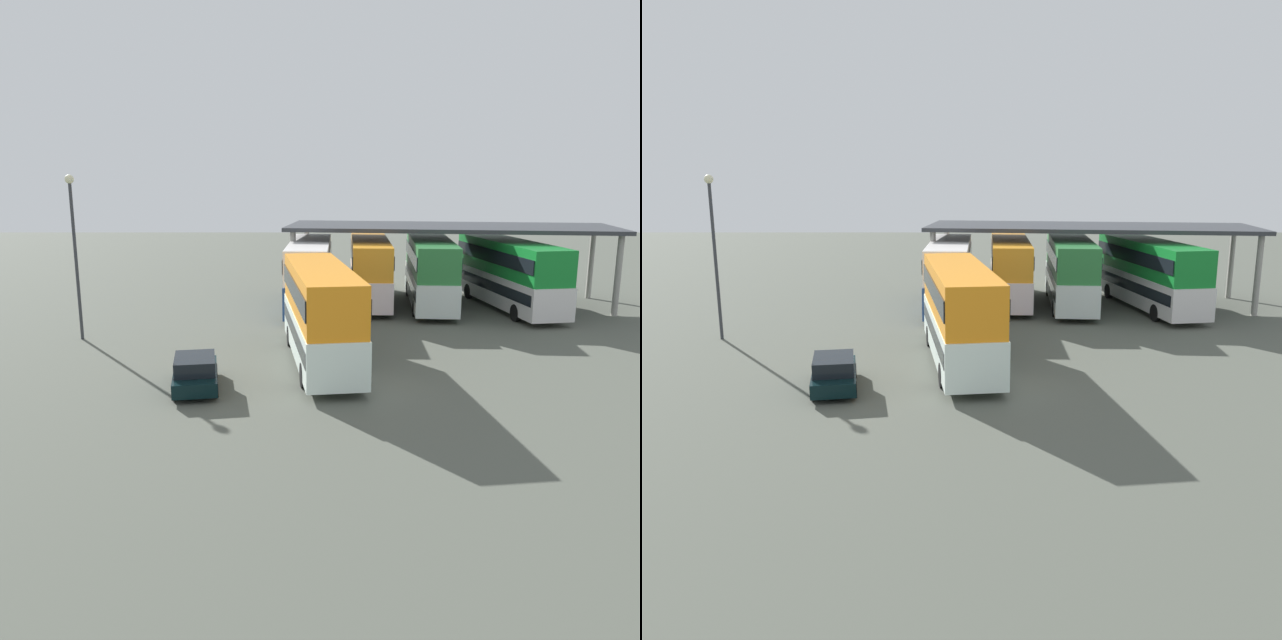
{
  "view_description": "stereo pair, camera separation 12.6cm",
  "coord_description": "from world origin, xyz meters",
  "views": [
    {
      "loc": [
        -1.45,
        -24.42,
        8.31
      ],
      "look_at": [
        -1.42,
        3.36,
        2.0
      ],
      "focal_mm": 36.11,
      "sensor_mm": 36.0,
      "label": 1
    },
    {
      "loc": [
        -1.32,
        -24.42,
        8.31
      ],
      "look_at": [
        -1.42,
        3.36,
        2.0
      ],
      "focal_mm": 36.11,
      "sensor_mm": 36.0,
      "label": 2
    }
  ],
  "objects": [
    {
      "name": "depot_canopy",
      "position": [
        6.91,
        17.41,
        4.79
      ],
      "size": [
        21.45,
        9.47,
        5.08
      ],
      "rotation": [
        0.0,
        0.0,
        -0.13
      ],
      "color": "#33353A",
      "rests_on": "ground_plane"
    },
    {
      "name": "double_decker_near_canopy",
      "position": [
        -2.09,
        15.55,
        2.32
      ],
      "size": [
        2.9,
        10.82,
        4.23
      ],
      "rotation": [
        0.0,
        0.0,
        1.54
      ],
      "color": "navy",
      "rests_on": "ground_plane"
    },
    {
      "name": "double_decker_far_right",
      "position": [
        5.6,
        16.34,
        2.35
      ],
      "size": [
        3.33,
        11.18,
        4.29
      ],
      "rotation": [
        0.0,
        0.0,
        1.5
      ],
      "color": "silver",
      "rests_on": "ground_plane"
    },
    {
      "name": "double_decker_main",
      "position": [
        -1.42,
        3.37,
        2.39
      ],
      "size": [
        3.76,
        10.58,
        4.37
      ],
      "rotation": [
        0.0,
        0.0,
        1.7
      ],
      "color": "white",
      "rests_on": "ground_plane"
    },
    {
      "name": "double_decker_end_of_row",
      "position": [
        10.42,
        15.54,
        2.35
      ],
      "size": [
        4.31,
        11.79,
        4.29
      ],
      "rotation": [
        0.0,
        0.0,
        1.73
      ],
      "color": "silver",
      "rests_on": "ground_plane"
    },
    {
      "name": "ground_plane",
      "position": [
        0.0,
        0.0,
        0.0
      ],
      "size": [
        140.0,
        140.0,
        0.0
      ],
      "primitive_type": "plane",
      "color": "#4F5349"
    },
    {
      "name": "lamppost_tall",
      "position": [
        -13.72,
        7.74,
        5.18
      ],
      "size": [
        0.44,
        0.44,
        8.3
      ],
      "color": "#33353A",
      "rests_on": "ground_plane"
    },
    {
      "name": "parked_hatchback",
      "position": [
        -6.37,
        -0.13,
        0.67
      ],
      "size": [
        2.32,
        4.16,
        1.35
      ],
      "rotation": [
        0.0,
        0.0,
        1.74
      ],
      "color": "black",
      "rests_on": "ground_plane"
    },
    {
      "name": "double_decker_mid_row",
      "position": [
        1.82,
        17.57,
        2.3
      ],
      "size": [
        2.86,
        11.42,
        4.2
      ],
      "rotation": [
        0.0,
        0.0,
        1.53
      ],
      "color": "white",
      "rests_on": "ground_plane"
    }
  ]
}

